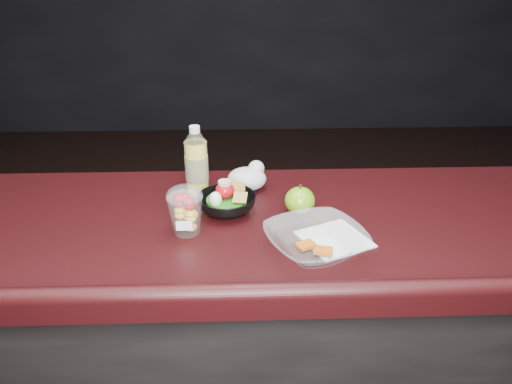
{
  "coord_description": "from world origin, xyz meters",
  "views": [
    {
      "loc": [
        0.03,
        -0.93,
        1.72
      ],
      "look_at": [
        0.08,
        0.32,
        1.1
      ],
      "focal_mm": 35.0,
      "sensor_mm": 36.0,
      "label": 1
    }
  ],
  "objects_px": {
    "fruit_cup": "(185,209)",
    "takeout_bowl": "(316,242)",
    "lemonade_bottle": "(197,166)",
    "green_apple": "(300,201)",
    "snack_bowl": "(226,202)"
  },
  "relations": [
    {
      "from": "fruit_cup",
      "to": "takeout_bowl",
      "type": "height_order",
      "value": "fruit_cup"
    },
    {
      "from": "lemonade_bottle",
      "to": "green_apple",
      "type": "xyz_separation_m",
      "value": [
        0.31,
        -0.15,
        -0.05
      ]
    },
    {
      "from": "green_apple",
      "to": "snack_bowl",
      "type": "distance_m",
      "value": 0.21
    },
    {
      "from": "green_apple",
      "to": "snack_bowl",
      "type": "xyz_separation_m",
      "value": [
        -0.21,
        0.02,
        -0.01
      ]
    },
    {
      "from": "lemonade_bottle",
      "to": "fruit_cup",
      "type": "relative_size",
      "value": 1.57
    },
    {
      "from": "lemonade_bottle",
      "to": "snack_bowl",
      "type": "relative_size",
      "value": 1.09
    },
    {
      "from": "snack_bowl",
      "to": "takeout_bowl",
      "type": "bearing_deg",
      "value": -43.92
    },
    {
      "from": "snack_bowl",
      "to": "takeout_bowl",
      "type": "height_order",
      "value": "snack_bowl"
    },
    {
      "from": "fruit_cup",
      "to": "green_apple",
      "type": "xyz_separation_m",
      "value": [
        0.32,
        0.1,
        -0.03
      ]
    },
    {
      "from": "green_apple",
      "to": "snack_bowl",
      "type": "relative_size",
      "value": 0.46
    },
    {
      "from": "lemonade_bottle",
      "to": "fruit_cup",
      "type": "bearing_deg",
      "value": -93.12
    },
    {
      "from": "green_apple",
      "to": "takeout_bowl",
      "type": "height_order",
      "value": "green_apple"
    },
    {
      "from": "fruit_cup",
      "to": "snack_bowl",
      "type": "distance_m",
      "value": 0.16
    },
    {
      "from": "fruit_cup",
      "to": "green_apple",
      "type": "height_order",
      "value": "fruit_cup"
    },
    {
      "from": "lemonade_bottle",
      "to": "takeout_bowl",
      "type": "height_order",
      "value": "lemonade_bottle"
    }
  ]
}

